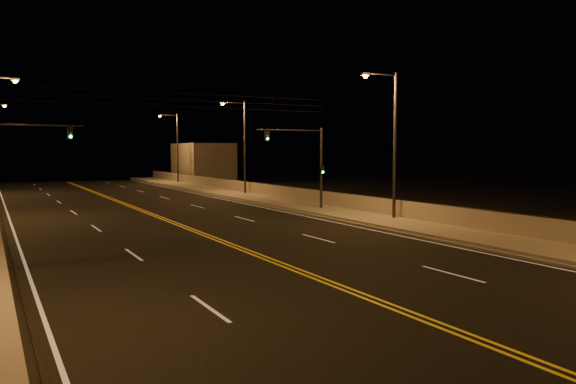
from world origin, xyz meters
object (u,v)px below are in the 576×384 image
streetlight_1 (391,136)px  traffic_signal_left (7,161)px  traffic_signal_right (309,159)px  streetlight_3 (175,144)px  streetlight_2 (242,141)px

streetlight_1 → traffic_signal_left: size_ratio=1.51×
streetlight_1 → traffic_signal_left: bearing=160.8°
streetlight_1 → traffic_signal_right: 7.35m
streetlight_3 → traffic_signal_left: bearing=-119.4°
streetlight_1 → streetlight_3: same height
traffic_signal_right → traffic_signal_left: bearing=180.0°
streetlight_1 → streetlight_3: bearing=90.0°
streetlight_2 → traffic_signal_right: bearing=-95.8°
streetlight_1 → traffic_signal_left: 21.53m
streetlight_2 → traffic_signal_left: (-20.30, -15.02, -1.41)m
streetlight_1 → streetlight_3: (0.00, 43.12, 0.00)m
traffic_signal_right → streetlight_1: bearing=-77.7°
streetlight_2 → traffic_signal_right: streetlight_2 is taller
traffic_signal_left → streetlight_1: bearing=-19.2°
traffic_signal_right → traffic_signal_left: 18.76m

